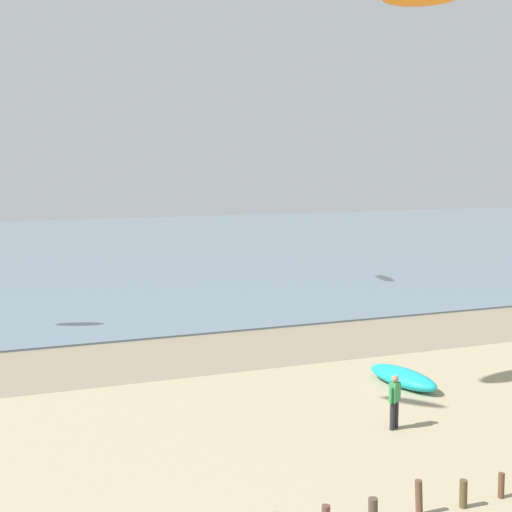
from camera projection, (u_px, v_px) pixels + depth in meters
The scene contains 5 objects.
wet_sand_strip at pixel (110, 362), 29.28m from camera, with size 120.00×6.25×0.01m, color gray.
sea at pixel (42, 252), 64.61m from camera, with size 160.00×70.00×0.10m, color slate.
groyne_mid at pixel (472, 491), 17.09m from camera, with size 19.74×0.33×0.86m.
person_left_flank at pixel (395, 400), 21.92m from camera, with size 0.51×0.37×1.71m.
grounded_kite at pixel (403, 377), 26.21m from camera, with size 3.22×1.16×0.64m, color #19B2B7.
Camera 1 is at (-4.44, -6.86, 8.25)m, focal length 49.89 mm.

